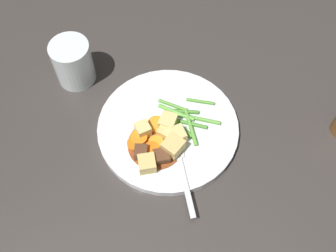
# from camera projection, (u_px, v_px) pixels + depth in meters

# --- Properties ---
(ground_plane) EXTENTS (3.00, 3.00, 0.00)m
(ground_plane) POSITION_uv_depth(u_px,v_px,m) (168.00, 130.00, 0.78)
(ground_plane) COLOR #383330
(dinner_plate) EXTENTS (0.27, 0.27, 0.02)m
(dinner_plate) POSITION_uv_depth(u_px,v_px,m) (168.00, 128.00, 0.77)
(dinner_plate) COLOR white
(dinner_plate) RESTS_ON ground_plane
(stew_sauce) EXTENTS (0.10, 0.10, 0.00)m
(stew_sauce) POSITION_uv_depth(u_px,v_px,m) (157.00, 145.00, 0.74)
(stew_sauce) COLOR brown
(stew_sauce) RESTS_ON dinner_plate
(carrot_slice_0) EXTENTS (0.04, 0.04, 0.01)m
(carrot_slice_0) POSITION_uv_depth(u_px,v_px,m) (135.00, 144.00, 0.74)
(carrot_slice_0) COLOR orange
(carrot_slice_0) RESTS_ON dinner_plate
(carrot_slice_1) EXTENTS (0.03, 0.03, 0.01)m
(carrot_slice_1) POSITION_uv_depth(u_px,v_px,m) (151.00, 156.00, 0.73)
(carrot_slice_1) COLOR orange
(carrot_slice_1) RESTS_ON dinner_plate
(carrot_slice_2) EXTENTS (0.05, 0.05, 0.01)m
(carrot_slice_2) POSITION_uv_depth(u_px,v_px,m) (157.00, 125.00, 0.76)
(carrot_slice_2) COLOR orange
(carrot_slice_2) RESTS_ON dinner_plate
(carrot_slice_3) EXTENTS (0.04, 0.04, 0.01)m
(carrot_slice_3) POSITION_uv_depth(u_px,v_px,m) (152.00, 149.00, 0.74)
(carrot_slice_3) COLOR orange
(carrot_slice_3) RESTS_ON dinner_plate
(carrot_slice_4) EXTENTS (0.03, 0.03, 0.01)m
(carrot_slice_4) POSITION_uv_depth(u_px,v_px,m) (155.00, 142.00, 0.74)
(carrot_slice_4) COLOR orange
(carrot_slice_4) RESTS_ON dinner_plate
(carrot_slice_5) EXTENTS (0.04, 0.04, 0.01)m
(carrot_slice_5) POSITION_uv_depth(u_px,v_px,m) (139.00, 138.00, 0.75)
(carrot_slice_5) COLOR orange
(carrot_slice_5) RESTS_ON dinner_plate
(potato_chunk_0) EXTENTS (0.04, 0.04, 0.03)m
(potato_chunk_0) POSITION_uv_depth(u_px,v_px,m) (173.00, 146.00, 0.73)
(potato_chunk_0) COLOR #DBBC6B
(potato_chunk_0) RESTS_ON dinner_plate
(potato_chunk_1) EXTENTS (0.04, 0.04, 0.02)m
(potato_chunk_1) POSITION_uv_depth(u_px,v_px,m) (147.00, 164.00, 0.71)
(potato_chunk_1) COLOR #DBBC6B
(potato_chunk_1) RESTS_ON dinner_plate
(potato_chunk_2) EXTENTS (0.04, 0.04, 0.03)m
(potato_chunk_2) POSITION_uv_depth(u_px,v_px,m) (143.00, 130.00, 0.75)
(potato_chunk_2) COLOR #E5CC7A
(potato_chunk_2) RESTS_ON dinner_plate
(potato_chunk_3) EXTENTS (0.03, 0.03, 0.02)m
(potato_chunk_3) POSITION_uv_depth(u_px,v_px,m) (166.00, 132.00, 0.75)
(potato_chunk_3) COLOR #DBBC6B
(potato_chunk_3) RESTS_ON dinner_plate
(potato_chunk_4) EXTENTS (0.05, 0.05, 0.03)m
(potato_chunk_4) POSITION_uv_depth(u_px,v_px,m) (175.00, 136.00, 0.74)
(potato_chunk_4) COLOR #E5CC7A
(potato_chunk_4) RESTS_ON dinner_plate
(potato_chunk_5) EXTENTS (0.04, 0.04, 0.03)m
(potato_chunk_5) POSITION_uv_depth(u_px,v_px,m) (168.00, 124.00, 0.75)
(potato_chunk_5) COLOR #E5CC7A
(potato_chunk_5) RESTS_ON dinner_plate
(meat_chunk_0) EXTENTS (0.04, 0.04, 0.02)m
(meat_chunk_0) POSITION_uv_depth(u_px,v_px,m) (162.00, 156.00, 0.72)
(meat_chunk_0) COLOR #56331E
(meat_chunk_0) RESTS_ON dinner_plate
(meat_chunk_1) EXTENTS (0.03, 0.03, 0.02)m
(meat_chunk_1) POSITION_uv_depth(u_px,v_px,m) (141.00, 153.00, 0.73)
(meat_chunk_1) COLOR #56331E
(meat_chunk_1) RESTS_ON dinner_plate
(green_bean_0) EXTENTS (0.02, 0.06, 0.01)m
(green_bean_0) POSITION_uv_depth(u_px,v_px,m) (200.00, 101.00, 0.79)
(green_bean_0) COLOR #599E38
(green_bean_0) RESTS_ON dinner_plate
(green_bean_1) EXTENTS (0.03, 0.05, 0.01)m
(green_bean_1) POSITION_uv_depth(u_px,v_px,m) (185.00, 111.00, 0.78)
(green_bean_1) COLOR #4C8E33
(green_bean_1) RESTS_ON dinner_plate
(green_bean_2) EXTENTS (0.02, 0.06, 0.01)m
(green_bean_2) POSITION_uv_depth(u_px,v_px,m) (192.00, 124.00, 0.77)
(green_bean_2) COLOR #4C8E33
(green_bean_2) RESTS_ON dinner_plate
(green_bean_3) EXTENTS (0.07, 0.06, 0.01)m
(green_bean_3) POSITION_uv_depth(u_px,v_px,m) (191.00, 127.00, 0.76)
(green_bean_3) COLOR #66AD42
(green_bean_3) RESTS_ON dinner_plate
(green_bean_4) EXTENTS (0.01, 0.06, 0.01)m
(green_bean_4) POSITION_uv_depth(u_px,v_px,m) (173.00, 105.00, 0.79)
(green_bean_4) COLOR #599E38
(green_bean_4) RESTS_ON dinner_plate
(green_bean_5) EXTENTS (0.01, 0.08, 0.01)m
(green_bean_5) POSITION_uv_depth(u_px,v_px,m) (176.00, 112.00, 0.78)
(green_bean_5) COLOR #66AD42
(green_bean_5) RESTS_ON dinner_plate
(green_bean_6) EXTENTS (0.02, 0.05, 0.01)m
(green_bean_6) POSITION_uv_depth(u_px,v_px,m) (182.00, 128.00, 0.76)
(green_bean_6) COLOR #66AD42
(green_bean_6) RESTS_ON dinner_plate
(green_bean_7) EXTENTS (0.03, 0.08, 0.01)m
(green_bean_7) POSITION_uv_depth(u_px,v_px,m) (199.00, 119.00, 0.77)
(green_bean_7) COLOR #66AD42
(green_bean_7) RESTS_ON dinner_plate
(fork) EXTENTS (0.14, 0.13, 0.00)m
(fork) POSITION_uv_depth(u_px,v_px,m) (182.00, 169.00, 0.72)
(fork) COLOR silver
(fork) RESTS_ON dinner_plate
(water_glass) EXTENTS (0.08, 0.08, 0.10)m
(water_glass) POSITION_uv_depth(u_px,v_px,m) (73.00, 63.00, 0.81)
(water_glass) COLOR silver
(water_glass) RESTS_ON ground_plane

